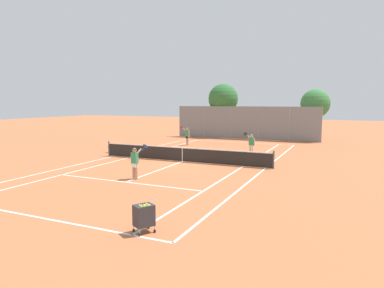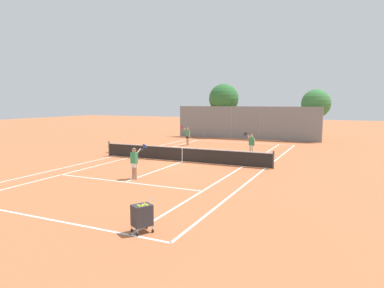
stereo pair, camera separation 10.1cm
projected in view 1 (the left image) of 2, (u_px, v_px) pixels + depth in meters
ground_plane at (182, 162)px, 22.54m from camera, size 120.00×120.00×0.00m
court_line_markings at (182, 162)px, 22.54m from camera, size 11.10×23.90×0.01m
tennis_net at (182, 154)px, 22.48m from camera, size 12.00×0.10×1.07m
ball_cart at (144, 215)px, 10.25m from camera, size 0.72×0.77×0.96m
player_near_side at (135, 161)px, 17.32m from camera, size 0.76×0.72×1.77m
player_far_left at (187, 135)px, 30.97m from camera, size 0.86×0.68×1.77m
player_far_right at (251, 144)px, 24.56m from camera, size 0.73×0.72×1.77m
loose_tennis_ball_0 at (159, 156)px, 24.71m from camera, size 0.07×0.07×0.07m
loose_tennis_ball_1 at (156, 172)px, 18.91m from camera, size 0.07×0.07×0.07m
courtside_bench at (115, 146)px, 27.03m from camera, size 0.36×1.50×0.47m
back_fence at (245, 123)px, 35.84m from camera, size 15.27×0.08×3.46m
tree_behind_left at (223, 99)px, 38.16m from camera, size 3.30×3.30×5.92m
tree_behind_right at (316, 104)px, 34.63m from camera, size 2.92×2.92×5.20m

